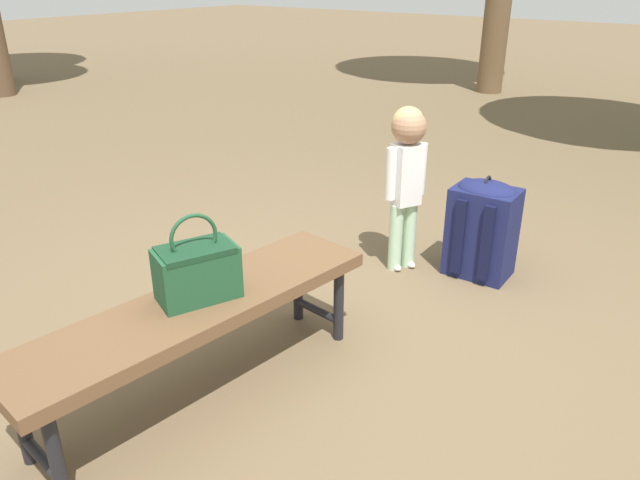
# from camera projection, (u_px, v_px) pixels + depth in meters

# --- Properties ---
(ground_plane) EXTENTS (40.00, 40.00, 0.00)m
(ground_plane) POSITION_uv_depth(u_px,v_px,m) (321.00, 331.00, 3.09)
(ground_plane) COLOR brown
(ground_plane) RESTS_ON ground
(park_bench) EXTENTS (1.63, 0.58, 0.45)m
(park_bench) POSITION_uv_depth(u_px,v_px,m) (199.00, 313.00, 2.49)
(park_bench) COLOR brown
(park_bench) RESTS_ON ground
(handbag) EXTENTS (0.36, 0.29, 0.37)m
(handbag) POSITION_uv_depth(u_px,v_px,m) (197.00, 270.00, 2.44)
(handbag) COLOR #1E4C2D
(handbag) RESTS_ON park_bench
(child_standing) EXTENTS (0.25, 0.20, 0.98)m
(child_standing) POSITION_uv_depth(u_px,v_px,m) (407.00, 164.00, 3.47)
(child_standing) COLOR #B2D8B2
(child_standing) RESTS_ON ground
(backpack_large) EXTENTS (0.34, 0.37, 0.61)m
(backpack_large) POSITION_uv_depth(u_px,v_px,m) (483.00, 226.00, 3.54)
(backpack_large) COLOR #191E4C
(backpack_large) RESTS_ON ground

